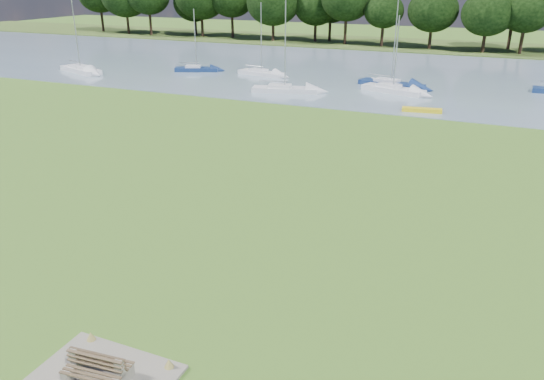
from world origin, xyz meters
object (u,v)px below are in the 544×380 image
at_px(sailboat_2, 284,88).
at_px(sailboat_3, 391,82).
at_px(bench_pair, 98,369).
at_px(kayak, 422,110).
at_px(sailboat_8, 196,68).
at_px(sailboat_6, 80,68).
at_px(sailboat_5, 393,88).
at_px(sailboat_1, 261,72).

height_order(sailboat_2, sailboat_3, sailboat_2).
xyz_separation_m(bench_pair, kayak, (3.67, 38.00, -0.29)).
bearing_deg(kayak, sailboat_2, 159.68).
bearing_deg(sailboat_8, bench_pair, -84.94).
bearing_deg(sailboat_8, sailboat_6, -177.10).
bearing_deg(sailboat_6, sailboat_5, 25.95).
distance_m(bench_pair, sailboat_5, 45.42).
height_order(bench_pair, sailboat_3, sailboat_3).
bearing_deg(sailboat_5, sailboat_8, -168.40).
distance_m(sailboat_2, sailboat_3, 11.98).
distance_m(kayak, sailboat_8, 31.15).
bearing_deg(sailboat_8, sailboat_5, -29.92).
height_order(sailboat_1, sailboat_3, sailboat_3).
distance_m(sailboat_6, sailboat_8, 14.34).
distance_m(bench_pair, sailboat_3, 48.47).
relative_size(sailboat_1, sailboat_6, 0.86).
bearing_deg(sailboat_3, kayak, -49.33).
bearing_deg(sailboat_6, kayak, 15.48).
bearing_deg(sailboat_8, sailboat_2, -49.29).
xyz_separation_m(sailboat_1, sailboat_3, (15.82, -0.87, 0.02)).
distance_m(sailboat_2, sailboat_8, 16.66).
xyz_separation_m(bench_pair, sailboat_8, (-25.63, 48.58, -0.01)).
relative_size(sailboat_1, sailboat_3, 0.92).
distance_m(kayak, sailboat_6, 42.45).
bearing_deg(sailboat_5, sailboat_2, -138.69).
distance_m(sailboat_1, sailboat_3, 15.84).
xyz_separation_m(sailboat_1, sailboat_8, (-8.58, -0.74, 0.02)).
height_order(sailboat_5, sailboat_8, sailboat_5).
height_order(bench_pair, sailboat_5, sailboat_5).
xyz_separation_m(kayak, sailboat_5, (-4.09, 7.41, 0.31)).
height_order(sailboat_2, sailboat_8, sailboat_2).
xyz_separation_m(sailboat_2, sailboat_5, (10.30, 4.28, 0.02)).
xyz_separation_m(sailboat_3, sailboat_6, (-37.33, -6.08, 0.05)).
height_order(sailboat_1, sailboat_2, sailboat_2).
xyz_separation_m(sailboat_2, sailboat_6, (-27.84, 1.23, 0.04)).
height_order(kayak, sailboat_1, sailboat_1).
bearing_deg(sailboat_2, sailboat_8, 138.36).
height_order(kayak, sailboat_8, sailboat_8).
bearing_deg(sailboat_2, sailboat_3, 22.51).
relative_size(bench_pair, sailboat_8, 0.26).
xyz_separation_m(bench_pair, sailboat_1, (-17.05, 49.32, -0.03)).
bearing_deg(bench_pair, sailboat_3, 86.28).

